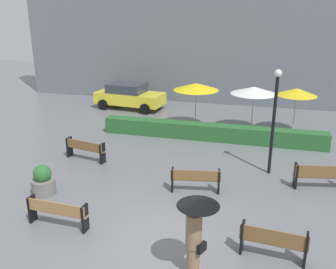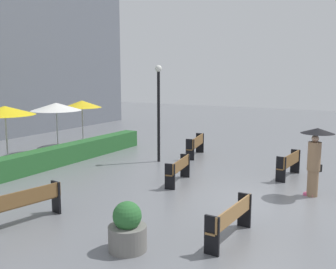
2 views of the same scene
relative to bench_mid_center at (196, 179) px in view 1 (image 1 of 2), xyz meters
name	(u,v)px [view 1 (image 1 of 2)]	position (x,y,z in m)	size (l,w,h in m)	color
ground_plane	(162,238)	(-0.37, -2.94, -0.51)	(60.00, 60.00, 0.00)	slate
bench_mid_center	(196,179)	(0.00, 0.00, 0.00)	(1.73, 0.61, 0.84)	brown
bench_far_right	(321,175)	(4.20, 1.37, 0.03)	(1.88, 0.71, 0.91)	brown
bench_near_right	(273,241)	(2.57, -3.07, 0.02)	(1.69, 0.49, 0.88)	brown
bench_near_left	(57,211)	(-3.45, -3.15, 0.00)	(1.90, 0.41, 0.83)	#9E7242
bench_far_left	(85,148)	(-4.97, 1.61, 0.02)	(1.85, 0.68, 0.86)	brown
pedestrian_with_umbrella	(195,227)	(0.78, -4.18, 0.83)	(0.97, 0.97, 2.07)	#8C6B4C
planter_pot	(43,181)	(-4.99, -1.45, -0.05)	(0.81, 0.81, 1.05)	slate
lamp_post	(274,112)	(2.45, 2.26, 1.94)	(0.28, 0.28, 4.00)	black
patio_umbrella_yellow	(196,87)	(-1.34, 6.93, 1.73)	(2.30, 2.30, 2.42)	silver
patio_umbrella_white	(254,90)	(1.51, 7.11, 1.66)	(2.27, 2.27, 2.35)	silver
patio_umbrella_yellow_far	(297,92)	(3.55, 7.42, 1.63)	(1.96, 1.96, 2.32)	silver
hedge_strip	(211,132)	(-0.29, 5.46, -0.13)	(10.63, 0.70, 0.76)	#28602D
building_facade	(231,15)	(-0.37, 13.06, 5.08)	(28.00, 1.20, 11.17)	slate
parked_car	(129,96)	(-6.13, 9.96, 0.31)	(4.37, 2.35, 1.57)	yellow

